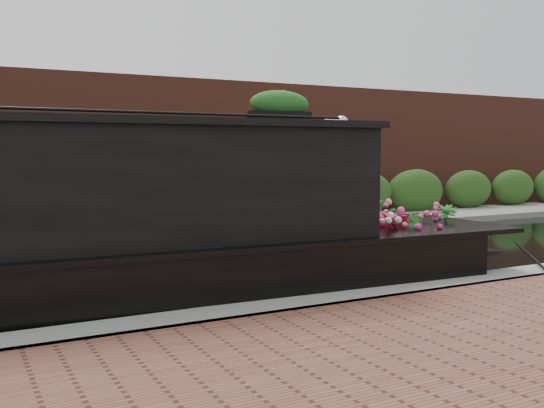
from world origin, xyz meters
name	(u,v)px	position (x,y,z in m)	size (l,w,h in m)	color
ground	(215,271)	(0.00, 0.00, 0.00)	(80.00, 80.00, 0.00)	black
near_bank_coping	(322,319)	(0.00, -3.30, 0.00)	(40.00, 0.60, 0.50)	gray
far_bank_path	(144,239)	(0.00, 4.20, 0.00)	(40.00, 2.40, 0.34)	slate
far_hedge	(133,234)	(0.00, 5.10, 0.00)	(40.00, 1.10, 2.80)	#254818
far_brick_wall	(113,225)	(0.00, 7.20, 0.00)	(40.00, 1.00, 8.00)	brown
narrowboat	(6,246)	(-3.30, -1.78, 0.91)	(13.12, 2.91, 3.07)	black
rope_fender	(454,258)	(3.60, -1.78, 0.19)	(0.38, 0.38, 0.42)	brown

